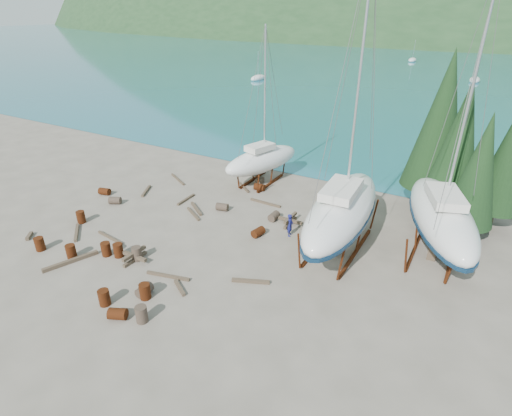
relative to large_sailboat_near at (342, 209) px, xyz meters
The scene contains 49 objects.
ground 9.28m from the large_sailboat_near, 146.07° to the right, with size 600.00×600.00×0.00m, color #625A4D.
bay_water 310.17m from the large_sailboat_near, 91.35° to the left, with size 700.00×700.00×0.00m, color #175C74.
far_hill 315.16m from the large_sailboat_near, 91.33° to the left, with size 800.00×360.00×110.00m, color #1D381C.
far_house_left 196.93m from the large_sailboat_near, 109.99° to the left, with size 6.60×5.60×5.60m.
far_house_center 187.07m from the large_sailboat_near, 98.40° to the left, with size 6.60×5.60×5.60m.
cypress_near_right 9.24m from the large_sailboat_near, 53.83° to the left, with size 3.60×3.60×10.00m.
cypress_mid_right 8.63m from the large_sailboat_near, 37.23° to the left, with size 3.06×3.06×8.50m.
cypress_back_left 10.51m from the large_sailboat_near, 67.98° to the left, with size 4.14×4.14×11.50m.
cypress_far_right 11.72m from the large_sailboat_near, 44.65° to the left, with size 3.24×3.24×9.00m.
moored_boat_left 66.57m from the large_sailboat_near, 124.14° to the left, with size 2.00×5.00×6.05m.
moored_boat_mid 75.15m from the large_sailboat_near, 87.97° to the left, with size 2.00×5.00×6.05m.
moored_boat_far 106.21m from the large_sailboat_near, 98.30° to the left, with size 2.00×5.00×6.05m.
large_sailboat_near is the anchor object (origin of this frame).
large_sailboat_far 5.85m from the large_sailboat_near, 24.53° to the left, with size 6.49×10.86×16.55m.
small_sailboat_shore 11.82m from the large_sailboat_near, 143.48° to the left, with size 4.69×8.30×12.66m.
worker 3.94m from the large_sailboat_near, behind, with size 0.58×0.38×1.59m, color navy.
drum_0 18.98m from the large_sailboat_near, 149.59° to the right, with size 0.58×0.58×0.88m, color #54260E.
drum_1 12.29m from the large_sailboat_near, 127.92° to the right, with size 0.58×0.58×0.88m, color #2D2823.
drum_2 19.58m from the large_sailboat_near, behind, with size 0.58×0.58×0.88m, color #54260E.
drum_3 14.24m from the large_sailboat_near, 127.73° to the right, with size 0.58×0.58×0.88m, color #54260E.
drum_4 10.63m from the large_sailboat_near, 148.42° to the left, with size 0.58×0.58×0.88m, color #54260E.
drum_5 12.70m from the large_sailboat_near, 144.34° to the right, with size 0.58×0.58×0.88m, color #2D2823.
drum_6 5.89m from the large_sailboat_near, 167.60° to the right, with size 0.58×0.58×0.88m, color #54260E.
drum_7 12.27m from the large_sailboat_near, 126.41° to the right, with size 0.58×0.58×0.88m, color #54260E.
drum_8 18.14m from the large_sailboat_near, 161.14° to the right, with size 0.58×0.58×0.88m, color #54260E.
drum_9 9.78m from the large_sailboat_near, behind, with size 0.58×0.58×0.88m, color #2D2823.
drum_10 14.66m from the large_sailboat_near, 147.10° to the right, with size 0.58×0.58×0.88m, color #54260E.
drum_11 6.07m from the large_sailboat_near, 165.28° to the left, with size 0.58×0.58×0.88m, color #2D2823.
drum_12 13.82m from the large_sailboat_near, 122.03° to the right, with size 0.58×0.58×0.88m, color #54260E.
drum_13 16.69m from the large_sailboat_near, 146.54° to the right, with size 0.58×0.58×0.88m, color #54260E.
drum_14 13.88m from the large_sailboat_near, 146.39° to the right, with size 0.58×0.58×0.88m, color #54260E.
drum_15 17.66m from the large_sailboat_near, behind, with size 0.58×0.58×0.88m, color #2D2823.
drum_17 12.83m from the large_sailboat_near, 118.63° to the right, with size 0.58×0.58×0.88m, color #2D2823.
timber_1 7.07m from the large_sailboat_near, 117.59° to the right, with size 0.19×2.13×0.19m, color brown.
timber_2 17.03m from the large_sailboat_near, behind, with size 0.19×2.09×0.19m, color brown.
timber_3 15.19m from the large_sailboat_near, 154.78° to the right, with size 0.15×2.59×0.15m, color brown.
timber_4 13.20m from the large_sailboat_near, behind, with size 0.17×2.13×0.17m, color brown.
timber_5 10.99m from the large_sailboat_near, 133.65° to the right, with size 0.16×2.65×0.16m, color brown.
timber_7 10.58m from the large_sailboat_near, 126.53° to the right, with size 0.17×1.44×0.17m, color brown.
timber_8 11.51m from the large_sailboat_near, behind, with size 0.19×2.25×0.19m, color brown.
timber_9 11.84m from the large_sailboat_near, 153.17° to the left, with size 0.15×2.37×0.15m, color brown.
timber_10 8.36m from the large_sailboat_near, 154.54° to the left, with size 0.16×2.68×0.16m, color brown.
timber_11 11.25m from the large_sailboat_near, behind, with size 0.15×2.24×0.15m, color brown.
timber_13 20.57m from the large_sailboat_near, 153.94° to the right, with size 0.22×0.91×0.22m, color brown.
timber_14 17.70m from the large_sailboat_near, 156.22° to the right, with size 0.18×2.35×0.18m, color brown.
timber_15 16.87m from the large_sailboat_near, 167.06° to the left, with size 0.15×2.83×0.15m, color brown.
timber_16 16.64m from the large_sailboat_near, 144.54° to the right, with size 0.23×3.24×0.23m, color brown.
timber_pile_fore 12.86m from the large_sailboat_near, 143.95° to the right, with size 1.80×1.80×0.60m.
timber_pile_aft 4.96m from the large_sailboat_near, 160.75° to the left, with size 1.80×1.80×0.60m.
Camera 1 is at (13.58, -16.30, 13.73)m, focal length 28.00 mm.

